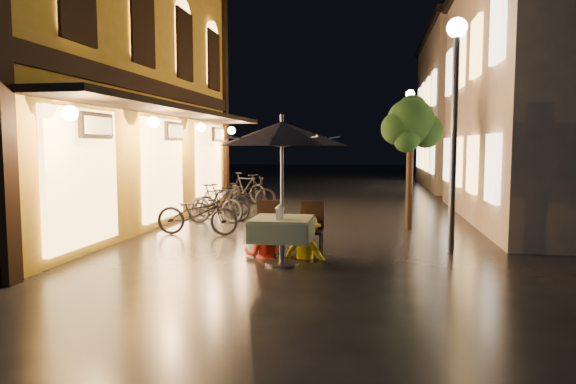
% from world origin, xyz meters
% --- Properties ---
extents(ground, '(90.00, 90.00, 0.00)m').
position_xyz_m(ground, '(0.00, 0.00, 0.00)').
color(ground, black).
rests_on(ground, ground).
extents(west_building, '(5.90, 11.40, 7.40)m').
position_xyz_m(west_building, '(-5.72, 4.00, 3.71)').
color(west_building, gold).
rests_on(west_building, ground).
extents(east_building_far, '(7.30, 10.30, 7.30)m').
position_xyz_m(east_building_far, '(7.49, 18.00, 3.66)').
color(east_building_far, '#B9A28D').
rests_on(east_building_far, ground).
extents(street_tree, '(1.43, 1.20, 3.15)m').
position_xyz_m(street_tree, '(2.41, 4.51, 2.42)').
color(street_tree, black).
rests_on(street_tree, ground).
extents(streetlamp_near, '(0.36, 0.36, 4.23)m').
position_xyz_m(streetlamp_near, '(3.00, 2.00, 2.92)').
color(streetlamp_near, '#59595E').
rests_on(streetlamp_near, ground).
extents(streetlamp_far, '(0.36, 0.36, 4.23)m').
position_xyz_m(streetlamp_far, '(3.00, 14.00, 2.92)').
color(streetlamp_far, '#59595E').
rests_on(streetlamp_far, ground).
extents(cafe_table, '(0.99, 0.99, 0.78)m').
position_xyz_m(cafe_table, '(0.10, 0.48, 0.59)').
color(cafe_table, '#59595E').
rests_on(cafe_table, ground).
extents(patio_umbrella, '(2.14, 2.14, 2.46)m').
position_xyz_m(patio_umbrella, '(0.10, 0.48, 2.15)').
color(patio_umbrella, '#59595E').
rests_on(patio_umbrella, ground).
extents(cafe_chair_left, '(0.42, 0.42, 0.97)m').
position_xyz_m(cafe_chair_left, '(-0.30, 1.22, 0.54)').
color(cafe_chair_left, black).
rests_on(cafe_chair_left, ground).
extents(cafe_chair_right, '(0.42, 0.42, 0.97)m').
position_xyz_m(cafe_chair_right, '(0.50, 1.22, 0.54)').
color(cafe_chair_right, black).
rests_on(cafe_chair_right, ground).
extents(table_lantern, '(0.16, 0.16, 0.25)m').
position_xyz_m(table_lantern, '(0.10, 0.28, 0.92)').
color(table_lantern, white).
rests_on(table_lantern, cafe_table).
extents(person_orange, '(0.77, 0.64, 1.42)m').
position_xyz_m(person_orange, '(-0.34, 1.06, 0.71)').
color(person_orange, red).
rests_on(person_orange, ground).
extents(person_yellow, '(1.08, 0.81, 1.49)m').
position_xyz_m(person_yellow, '(0.43, 1.07, 0.74)').
color(person_yellow, yellow).
rests_on(person_yellow, ground).
extents(bicycle_0, '(1.84, 0.67, 0.96)m').
position_xyz_m(bicycle_0, '(-2.23, 2.95, 0.48)').
color(bicycle_0, black).
rests_on(bicycle_0, ground).
extents(bicycle_1, '(1.68, 0.90, 0.97)m').
position_xyz_m(bicycle_1, '(-2.41, 4.84, 0.49)').
color(bicycle_1, black).
rests_on(bicycle_1, ground).
extents(bicycle_2, '(1.66, 1.15, 0.83)m').
position_xyz_m(bicycle_2, '(-2.31, 4.85, 0.41)').
color(bicycle_2, black).
rests_on(bicycle_2, ground).
extents(bicycle_3, '(1.57, 1.04, 0.92)m').
position_xyz_m(bicycle_3, '(-2.51, 5.80, 0.46)').
color(bicycle_3, black).
rests_on(bicycle_3, ground).
extents(bicycle_4, '(2.01, 1.38, 1.00)m').
position_xyz_m(bicycle_4, '(-2.28, 7.40, 0.50)').
color(bicycle_4, black).
rests_on(bicycle_4, ground).
extents(bicycle_5, '(1.80, 1.18, 1.06)m').
position_xyz_m(bicycle_5, '(-2.73, 9.13, 0.53)').
color(bicycle_5, black).
rests_on(bicycle_5, ground).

